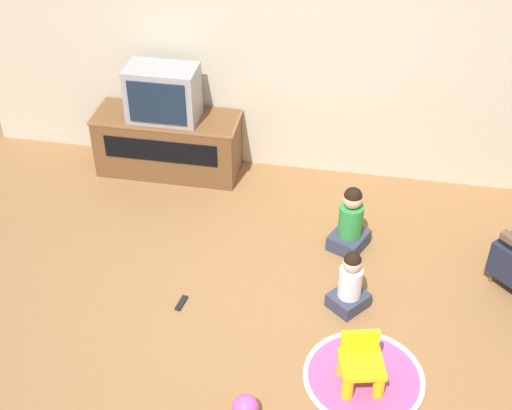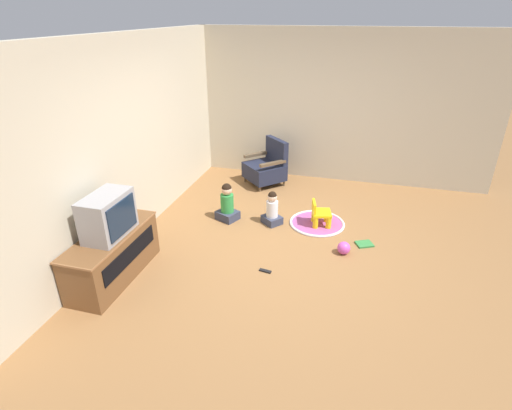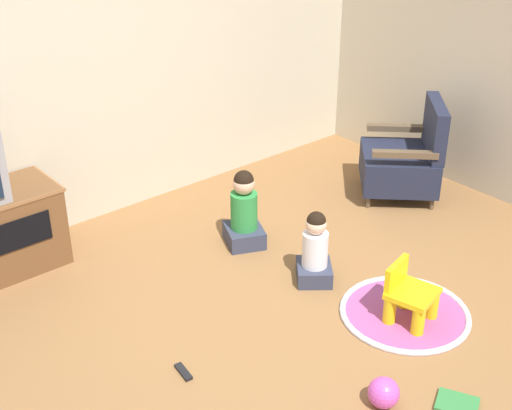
# 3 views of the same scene
# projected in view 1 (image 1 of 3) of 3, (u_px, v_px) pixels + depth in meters

# --- Properties ---
(ground_plane) EXTENTS (30.00, 30.00, 0.00)m
(ground_plane) POSITION_uv_depth(u_px,v_px,m) (259.00, 332.00, 5.10)
(ground_plane) COLOR olive
(wall_back) EXTENTS (5.73, 0.12, 2.64)m
(wall_back) POSITION_uv_depth(u_px,v_px,m) (289.00, 33.00, 6.02)
(wall_back) COLOR beige
(wall_back) RESTS_ON ground_plane
(tv_cabinet) EXTENTS (1.32, 0.49, 0.58)m
(tv_cabinet) POSITION_uv_depth(u_px,v_px,m) (168.00, 142.00, 6.55)
(tv_cabinet) COLOR brown
(tv_cabinet) RESTS_ON ground_plane
(television) EXTENTS (0.62, 0.37, 0.49)m
(television) POSITION_uv_depth(u_px,v_px,m) (163.00, 94.00, 6.20)
(television) COLOR #939399
(television) RESTS_ON tv_cabinet
(yellow_kid_chair) EXTENTS (0.34, 0.33, 0.38)m
(yellow_kid_chair) POSITION_uv_depth(u_px,v_px,m) (361.00, 366.00, 4.65)
(yellow_kid_chair) COLOR yellow
(yellow_kid_chair) RESTS_ON ground_plane
(play_mat) EXTENTS (0.82, 0.82, 0.04)m
(play_mat) POSITION_uv_depth(u_px,v_px,m) (364.00, 377.00, 4.77)
(play_mat) COLOR #A54C8C
(play_mat) RESTS_ON ground_plane
(child_watching_left) EXTENTS (0.35, 0.35, 0.52)m
(child_watching_left) POSITION_uv_depth(u_px,v_px,m) (350.00, 284.00, 5.18)
(child_watching_left) COLOR #33384C
(child_watching_left) RESTS_ON ground_plane
(child_watching_center) EXTENTS (0.36, 0.38, 0.59)m
(child_watching_center) POSITION_uv_depth(u_px,v_px,m) (350.00, 222.00, 5.70)
(child_watching_center) COLOR #33384C
(child_watching_center) RESTS_ON ground_plane
(toy_ball) EXTENTS (0.17, 0.17, 0.17)m
(toy_ball) POSITION_uv_depth(u_px,v_px,m) (246.00, 408.00, 4.49)
(toy_ball) COLOR #CC4CB2
(toy_ball) RESTS_ON ground_plane
(remote_control) EXTENTS (0.07, 0.15, 0.02)m
(remote_control) POSITION_uv_depth(u_px,v_px,m) (181.00, 303.00, 5.32)
(remote_control) COLOR black
(remote_control) RESTS_ON ground_plane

